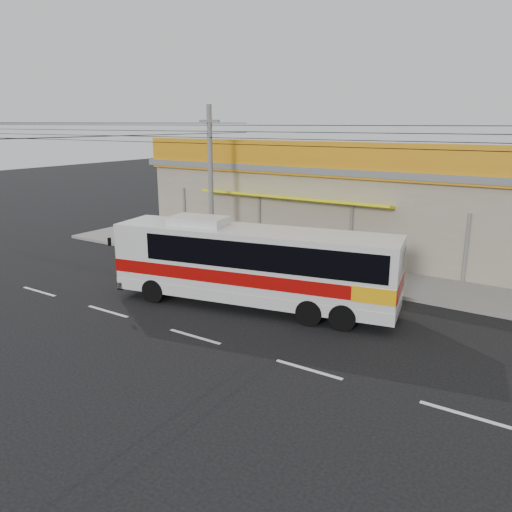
{
  "coord_description": "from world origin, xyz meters",
  "views": [
    {
      "loc": [
        9.47,
        -13.63,
        6.49
      ],
      "look_at": [
        -0.61,
        2.0,
        1.53
      ],
      "focal_mm": 35.0,
      "sensor_mm": 36.0,
      "label": 1
    }
  ],
  "objects_px": {
    "coach_bus": "(257,262)",
    "motorbike_dark": "(129,231)",
    "motorbike_red": "(202,233)",
    "utility_pole": "(210,133)"
  },
  "relations": [
    {
      "from": "coach_bus",
      "to": "utility_pole",
      "type": "height_order",
      "value": "utility_pole"
    },
    {
      "from": "coach_bus",
      "to": "motorbike_dark",
      "type": "height_order",
      "value": "coach_bus"
    },
    {
      "from": "coach_bus",
      "to": "motorbike_dark",
      "type": "distance_m",
      "value": 12.06
    },
    {
      "from": "coach_bus",
      "to": "motorbike_red",
      "type": "relative_size",
      "value": 5.39
    },
    {
      "from": "coach_bus",
      "to": "motorbike_red",
      "type": "bearing_deg",
      "value": 129.11
    },
    {
      "from": "utility_pole",
      "to": "coach_bus",
      "type": "bearing_deg",
      "value": -38.22
    },
    {
      "from": "motorbike_red",
      "to": "utility_pole",
      "type": "distance_m",
      "value": 6.32
    },
    {
      "from": "coach_bus",
      "to": "utility_pole",
      "type": "relative_size",
      "value": 0.31
    },
    {
      "from": "motorbike_dark",
      "to": "utility_pole",
      "type": "relative_size",
      "value": 0.06
    },
    {
      "from": "motorbike_dark",
      "to": "utility_pole",
      "type": "xyz_separation_m",
      "value": [
        5.97,
        -0.21,
        5.29
      ]
    }
  ]
}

